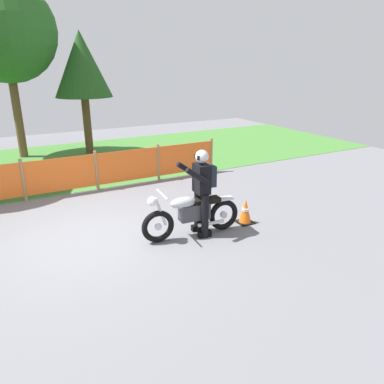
% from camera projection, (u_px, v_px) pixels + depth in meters
% --- Properties ---
extents(ground, '(24.00, 24.00, 0.02)m').
position_uv_depth(ground, '(91.00, 238.00, 7.10)').
color(ground, slate).
extents(grass_verge, '(24.00, 6.40, 0.01)m').
position_uv_depth(grass_verge, '(45.00, 166.00, 12.01)').
color(grass_verge, '#427A33').
rests_on(grass_verge, ground).
extents(barrier_fence, '(8.93, 0.08, 1.05)m').
position_uv_depth(barrier_fence, '(61.00, 175.00, 9.19)').
color(barrier_fence, '#997547').
rests_on(barrier_fence, ground).
extents(tree_near_left, '(3.28, 3.28, 5.81)m').
position_uv_depth(tree_near_left, '(5.00, 31.00, 11.78)').
color(tree_near_left, brown).
rests_on(tree_near_left, ground).
extents(tree_near_right, '(2.00, 2.00, 4.27)m').
position_uv_depth(tree_near_right, '(82.00, 65.00, 12.69)').
color(tree_near_right, brown).
rests_on(tree_near_right, ground).
extents(motorcycle_lead, '(2.02, 0.59, 0.96)m').
position_uv_depth(motorcycle_lead, '(191.00, 214.00, 7.01)').
color(motorcycle_lead, black).
rests_on(motorcycle_lead, ground).
extents(rider_lead, '(0.71, 0.58, 1.69)m').
position_uv_depth(rider_lead, '(202.00, 188.00, 6.93)').
color(rider_lead, black).
rests_on(rider_lead, ground).
extents(traffic_cone, '(0.32, 0.32, 0.53)m').
position_uv_depth(traffic_cone, '(245.00, 211.00, 7.64)').
color(traffic_cone, black).
rests_on(traffic_cone, ground).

